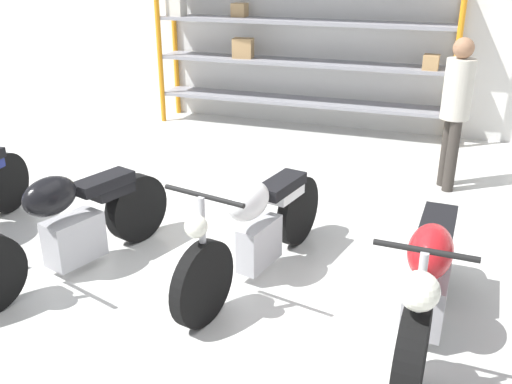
{
  "coord_description": "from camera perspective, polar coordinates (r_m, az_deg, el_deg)",
  "views": [
    {
      "loc": [
        1.46,
        -3.81,
        2.56
      ],
      "look_at": [
        0.0,
        0.4,
        0.7
      ],
      "focal_mm": 40.0,
      "sensor_mm": 36.0,
      "label": 1
    }
  ],
  "objects": [
    {
      "name": "back_wall",
      "position": [
        9.01,
        10.21,
        17.48
      ],
      "size": [
        30.0,
        0.08,
        3.6
      ],
      "color": "white",
      "rests_on": "ground_plane"
    },
    {
      "name": "motorcycle_black",
      "position": [
        5.08,
        -18.43,
        -3.22
      ],
      "size": [
        0.94,
        2.14,
        1.03
      ],
      "rotation": [
        0.0,
        0.0,
        -1.88
      ],
      "color": "black",
      "rests_on": "ground_plane"
    },
    {
      "name": "person_browsing",
      "position": [
        6.84,
        19.38,
        8.45
      ],
      "size": [
        0.41,
        0.41,
        1.74
      ],
      "rotation": [
        0.0,
        0.0,
        3.51
      ],
      "color": "#38332D",
      "rests_on": "ground_plane"
    },
    {
      "name": "motorcycle_white",
      "position": [
        4.73,
        0.06,
        -3.58
      ],
      "size": [
        0.76,
        2.15,
        1.03
      ],
      "rotation": [
        0.0,
        0.0,
        -1.79
      ],
      "color": "black",
      "rests_on": "ground_plane"
    },
    {
      "name": "ground_plane",
      "position": [
        4.82,
        -1.58,
        -9.45
      ],
      "size": [
        30.0,
        30.0,
        0.0
      ],
      "primitive_type": "plane",
      "color": "silver"
    },
    {
      "name": "motorcycle_red",
      "position": [
        4.16,
        16.71,
        -8.8
      ],
      "size": [
        0.58,
        2.07,
        1.06
      ],
      "rotation": [
        0.0,
        0.0,
        -1.62
      ],
      "color": "black",
      "rests_on": "ground_plane"
    },
    {
      "name": "shelving_rack",
      "position": [
        8.87,
        4.12,
        14.98
      ],
      "size": [
        4.56,
        0.63,
        2.64
      ],
      "color": "orange",
      "rests_on": "ground_plane"
    }
  ]
}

